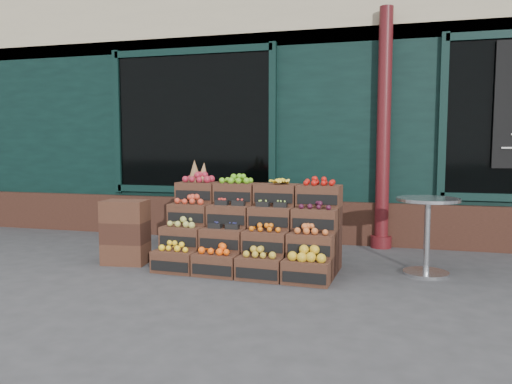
# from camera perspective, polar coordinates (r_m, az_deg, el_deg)

# --- Properties ---
(ground) EXTENTS (60.00, 60.00, 0.00)m
(ground) POSITION_cam_1_polar(r_m,az_deg,el_deg) (5.24, 0.08, -10.06)
(ground) COLOR #39393B
(ground) RESTS_ON ground
(shop_facade) EXTENTS (12.00, 6.24, 4.80)m
(shop_facade) POSITION_cam_1_polar(r_m,az_deg,el_deg) (10.12, 7.89, 11.04)
(shop_facade) COLOR black
(shop_facade) RESTS_ON ground
(crate_display) EXTENTS (2.00, 1.05, 1.22)m
(crate_display) POSITION_cam_1_polar(r_m,az_deg,el_deg) (5.66, -0.66, -4.96)
(crate_display) COLOR #45271B
(crate_display) RESTS_ON ground
(spare_crates) EXTENTS (0.54, 0.40, 0.75)m
(spare_crates) POSITION_cam_1_polar(r_m,az_deg,el_deg) (6.08, -14.69, -4.45)
(spare_crates) COLOR #45271B
(spare_crates) RESTS_ON ground
(bistro_table) EXTENTS (0.66, 0.66, 0.83)m
(bistro_table) POSITION_cam_1_polar(r_m,az_deg,el_deg) (5.66, 18.98, -3.81)
(bistro_table) COLOR silver
(bistro_table) RESTS_ON ground
(shopkeeper) EXTENTS (0.96, 0.82, 2.22)m
(shopkeeper) POSITION_cam_1_polar(r_m,az_deg,el_deg) (8.18, -5.10, 3.38)
(shopkeeper) COLOR #1A5B27
(shopkeeper) RESTS_ON ground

